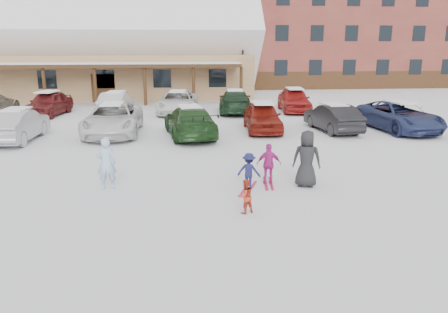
{
  "coord_description": "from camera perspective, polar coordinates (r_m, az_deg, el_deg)",
  "views": [
    {
      "loc": [
        -1.03,
        -12.23,
        4.42
      ],
      "look_at": [
        0.3,
        1.0,
        1.0
      ],
      "focal_mm": 35.0,
      "sensor_mm": 36.0,
      "label": 1
    }
  ],
  "objects": [
    {
      "name": "day_lodge",
      "position": [
        40.97,
        -17.44,
        13.11
      ],
      "size": [
        29.12,
        12.5,
        10.38
      ],
      "color": "tan",
      "rests_on": "ground"
    },
    {
      "name": "bystander_dark",
      "position": [
        14.04,
        10.74,
        -0.3
      ],
      "size": [
        1.03,
        0.83,
        1.83
      ],
      "primitive_type": "imported",
      "rotation": [
        0.0,
        0.0,
        2.83
      ],
      "color": "black",
      "rests_on": "ground"
    },
    {
      "name": "parked_car_4",
      "position": [
        23.02,
        5.02,
        5.18
      ],
      "size": [
        2.01,
        4.48,
        1.49
      ],
      "primitive_type": "imported",
      "rotation": [
        0.0,
        0.0,
        -0.06
      ],
      "color": "maroon",
      "rests_on": "ground"
    },
    {
      "name": "conifer_3",
      "position": [
        56.68,
        1.42,
        15.12
      ],
      "size": [
        3.96,
        3.96,
        9.18
      ],
      "color": "black",
      "rests_on": "ground"
    },
    {
      "name": "parked_car_6",
      "position": [
        24.85,
        21.9,
        4.9
      ],
      "size": [
        3.14,
        5.71,
        1.51
      ],
      "primitive_type": "imported",
      "rotation": [
        0.0,
        0.0,
        0.12
      ],
      "color": "navy",
      "rests_on": "ground"
    },
    {
      "name": "ground",
      "position": [
        13.05,
        -0.87,
        -5.38
      ],
      "size": [
        160.0,
        160.0,
        0.0
      ],
      "primitive_type": "plane",
      "color": "white",
      "rests_on": "ground"
    },
    {
      "name": "toddler_red",
      "position": [
        11.75,
        2.79,
        -5.22
      ],
      "size": [
        0.56,
        0.51,
        0.94
      ],
      "primitive_type": "imported",
      "rotation": [
        0.0,
        0.0,
        3.54
      ],
      "color": "#BD3720",
      "rests_on": "ground"
    },
    {
      "name": "parked_car_1",
      "position": [
        22.68,
        -25.4,
        3.72
      ],
      "size": [
        1.74,
        4.62,
        1.51
      ],
      "primitive_type": "imported",
      "rotation": [
        0.0,
        0.0,
        3.11
      ],
      "color": "#A4A4A9",
      "rests_on": "ground"
    },
    {
      "name": "child_magenta",
      "position": [
        14.18,
        5.88,
        -0.98
      ],
      "size": [
        0.82,
        0.43,
        1.35
      ],
      "primitive_type": "imported",
      "rotation": [
        0.0,
        0.0,
        3.01
      ],
      "color": "#C1248A",
      "rests_on": "ground"
    },
    {
      "name": "skis_child_magenta",
      "position": [
        14.37,
        5.81,
        -3.51
      ],
      "size": [
        0.38,
        1.41,
        0.03
      ],
      "primitive_type": "cube",
      "rotation": [
        0.0,
        0.0,
        3.01
      ],
      "color": "#AA183A",
      "rests_on": "ground"
    },
    {
      "name": "alpine_hotel",
      "position": [
        52.68,
        11.78,
        18.72
      ],
      "size": [
        31.48,
        14.01,
        21.48
      ],
      "color": "maroon",
      "rests_on": "ground"
    },
    {
      "name": "skis_child_navy",
      "position": [
        13.89,
        3.24,
        -4.09
      ],
      "size": [
        0.69,
        1.38,
        0.03
      ],
      "primitive_type": "cube",
      "rotation": [
        0.0,
        0.0,
        2.78
      ],
      "color": "#AA183A",
      "rests_on": "ground"
    },
    {
      "name": "parked_car_9",
      "position": [
        29.62,
        -13.89,
        6.82
      ],
      "size": [
        1.95,
        4.5,
        1.44
      ],
      "primitive_type": "imported",
      "rotation": [
        0.0,
        0.0,
        3.04
      ],
      "color": "silver",
      "rests_on": "ground"
    },
    {
      "name": "parked_car_5",
      "position": [
        23.58,
        14.02,
        4.94
      ],
      "size": [
        1.99,
        4.45,
        1.42
      ],
      "primitive_type": "imported",
      "rotation": [
        0.0,
        0.0,
        3.26
      ],
      "color": "black",
      "rests_on": "ground"
    },
    {
      "name": "parked_car_12",
      "position": [
        30.13,
        9.16,
        7.31
      ],
      "size": [
        2.22,
        4.75,
        1.57
      ],
      "primitive_type": "imported",
      "rotation": [
        0.0,
        0.0,
        -0.08
      ],
      "color": "#AE1F1E",
      "rests_on": "ground"
    },
    {
      "name": "conifer_4",
      "position": [
        67.99,
        26.19,
        14.79
      ],
      "size": [
        5.06,
        5.06,
        11.73
      ],
      "color": "black",
      "rests_on": "ground"
    },
    {
      "name": "parked_car_2",
      "position": [
        22.71,
        -14.27,
        4.76
      ],
      "size": [
        2.61,
        5.64,
        1.57
      ],
      "primitive_type": "imported",
      "rotation": [
        0.0,
        0.0,
        0.0
      ],
      "color": "white",
      "rests_on": "ground"
    },
    {
      "name": "child_navy",
      "position": [
        13.73,
        3.27,
        -1.88
      ],
      "size": [
        0.84,
        0.66,
        1.15
      ],
      "primitive_type": "imported",
      "rotation": [
        0.0,
        0.0,
        2.78
      ],
      "color": "#181945",
      "rests_on": "ground"
    },
    {
      "name": "parked_car_11",
      "position": [
        29.23,
        1.45,
        7.2
      ],
      "size": [
        2.63,
        5.34,
        1.49
      ],
      "primitive_type": "imported",
      "rotation": [
        0.0,
        0.0,
        3.04
      ],
      "color": "#18311C",
      "rests_on": "ground"
    },
    {
      "name": "parked_car_3",
      "position": [
        21.52,
        -4.49,
        4.56
      ],
      "size": [
        2.79,
        5.42,
        1.5
      ],
      "primitive_type": "imported",
      "rotation": [
        0.0,
        0.0,
        3.28
      ],
      "color": "#1D3E1A",
      "rests_on": "ground"
    },
    {
      "name": "lamp_post",
      "position": [
        37.38,
        2.46,
        12.99
      ],
      "size": [
        0.5,
        0.25,
        6.19
      ],
      "color": "black",
      "rests_on": "ground"
    },
    {
      "name": "adult_skier",
      "position": [
        14.08,
        -15.12,
        -0.88
      ],
      "size": [
        0.64,
        0.46,
        1.65
      ],
      "primitive_type": "imported",
      "rotation": [
        0.0,
        0.0,
        3.26
      ],
      "color": "#A5C4E3",
      "rests_on": "ground"
    },
    {
      "name": "parked_car_10",
      "position": [
        29.11,
        -6.03,
        7.07
      ],
      "size": [
        2.92,
        5.51,
        1.47
      ],
      "primitive_type": "imported",
      "rotation": [
        0.0,
        0.0,
        -0.09
      ],
      "color": "white",
      "rests_on": "ground"
    },
    {
      "name": "parked_car_8",
      "position": [
        30.18,
        -21.98,
        6.43
      ],
      "size": [
        2.5,
        4.74,
        1.54
      ],
      "primitive_type": "imported",
      "rotation": [
        0.0,
        0.0,
        -0.16
      ],
      "color": "maroon",
      "rests_on": "ground"
    }
  ]
}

